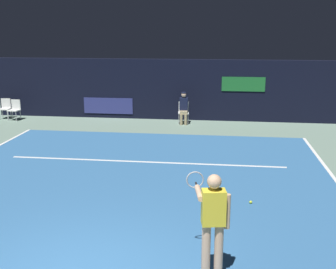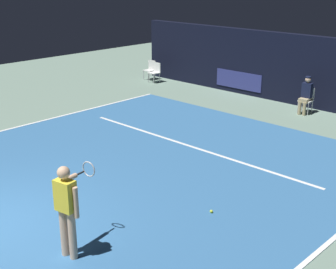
# 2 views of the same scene
# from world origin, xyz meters

# --- Properties ---
(ground_plane) EXTENTS (31.37, 31.37, 0.00)m
(ground_plane) POSITION_xyz_m (0.00, 4.31, 0.00)
(ground_plane) COLOR slate
(court_surface) EXTENTS (10.54, 10.62, 0.01)m
(court_surface) POSITION_xyz_m (0.00, 4.31, 0.01)
(court_surface) COLOR #336699
(court_surface) RESTS_ON ground
(line_sideline_left) EXTENTS (0.10, 10.62, 0.01)m
(line_sideline_left) POSITION_xyz_m (5.22, 4.31, 0.01)
(line_sideline_left) COLOR white
(line_sideline_left) RESTS_ON court_surface
(line_sideline_right) EXTENTS (0.10, 10.62, 0.01)m
(line_sideline_right) POSITION_xyz_m (-5.22, 4.31, 0.01)
(line_sideline_right) COLOR white
(line_sideline_right) RESTS_ON court_surface
(line_service) EXTENTS (8.22, 0.10, 0.01)m
(line_service) POSITION_xyz_m (0.00, 6.17, 0.01)
(line_service) COLOR white
(line_service) RESTS_ON court_surface
(back_wall) EXTENTS (15.60, 0.33, 2.60)m
(back_wall) POSITION_xyz_m (-0.00, 12.40, 1.30)
(back_wall) COLOR black
(back_wall) RESTS_ON ground
(tennis_player) EXTENTS (0.74, 0.93, 1.73)m
(tennis_player) POSITION_xyz_m (2.09, 0.53, 0.99)
(tennis_player) COLOR #DBAD89
(tennis_player) RESTS_ON ground
(line_judge_on_chair) EXTENTS (0.47, 0.55, 1.32)m
(line_judge_on_chair) POSITION_xyz_m (0.68, 11.49, 0.69)
(line_judge_on_chair) COLOR white
(line_judge_on_chair) RESTS_ON ground
(courtside_chair_near) EXTENTS (0.47, 0.45, 0.88)m
(courtside_chair_near) POSITION_xyz_m (-6.64, 11.33, 0.50)
(courtside_chair_near) COLOR white
(courtside_chair_near) RESTS_ON ground
(courtside_chair_far) EXTENTS (0.47, 0.45, 0.88)m
(courtside_chair_far) POSITION_xyz_m (-7.21, 11.56, 0.50)
(courtside_chair_far) COLOR white
(courtside_chair_far) RESTS_ON ground
(tennis_ball) EXTENTS (0.07, 0.07, 0.07)m
(tennis_ball) POSITION_xyz_m (2.91, 3.48, 0.05)
(tennis_ball) COLOR #CCE033
(tennis_ball) RESTS_ON court_surface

